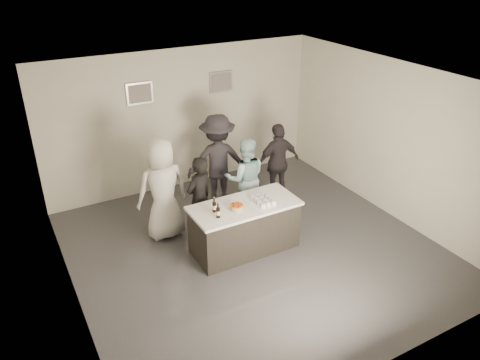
{
  "coord_description": "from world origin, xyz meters",
  "views": [
    {
      "loc": [
        -3.52,
        -5.87,
        4.81
      ],
      "look_at": [
        0.0,
        0.5,
        1.15
      ],
      "focal_mm": 35.0,
      "sensor_mm": 36.0,
      "label": 1
    }
  ],
  "objects": [
    {
      "name": "floor",
      "position": [
        0.0,
        0.0,
        0.0
      ],
      "size": [
        6.0,
        6.0,
        0.0
      ],
      "primitive_type": "plane",
      "color": "#3D3D42",
      "rests_on": "ground"
    },
    {
      "name": "ceiling",
      "position": [
        0.0,
        0.0,
        3.0
      ],
      "size": [
        6.0,
        6.0,
        0.0
      ],
      "primitive_type": "plane",
      "rotation": [
        3.14,
        0.0,
        0.0
      ],
      "color": "white"
    },
    {
      "name": "wall_back",
      "position": [
        0.0,
        3.0,
        1.5
      ],
      "size": [
        6.0,
        0.04,
        3.0
      ],
      "primitive_type": "cube",
      "color": "beige",
      "rests_on": "ground"
    },
    {
      "name": "wall_front",
      "position": [
        0.0,
        -3.0,
        1.5
      ],
      "size": [
        6.0,
        0.04,
        3.0
      ],
      "primitive_type": "cube",
      "color": "beige",
      "rests_on": "ground"
    },
    {
      "name": "wall_left",
      "position": [
        -3.0,
        0.0,
        1.5
      ],
      "size": [
        0.04,
        6.0,
        3.0
      ],
      "primitive_type": "cube",
      "color": "beige",
      "rests_on": "ground"
    },
    {
      "name": "wall_right",
      "position": [
        3.0,
        0.0,
        1.5
      ],
      "size": [
        0.04,
        6.0,
        3.0
      ],
      "primitive_type": "cube",
      "color": "beige",
      "rests_on": "ground"
    },
    {
      "name": "picture_left",
      "position": [
        -0.9,
        2.97,
        2.2
      ],
      "size": [
        0.54,
        0.04,
        0.44
      ],
      "primitive_type": "cube",
      "color": "#B2B2B7",
      "rests_on": "wall_back"
    },
    {
      "name": "picture_right",
      "position": [
        0.9,
        2.97,
        2.2
      ],
      "size": [
        0.54,
        0.04,
        0.44
      ],
      "primitive_type": "cube",
      "color": "#B2B2B7",
      "rests_on": "wall_back"
    },
    {
      "name": "bar_counter",
      "position": [
        -0.14,
        0.09,
        0.45
      ],
      "size": [
        1.86,
        0.86,
        0.9
      ],
      "primitive_type": "cube",
      "color": "white",
      "rests_on": "ground"
    },
    {
      "name": "cake",
      "position": [
        -0.33,
        0.02,
        0.94
      ],
      "size": [
        0.22,
        0.22,
        0.07
      ],
      "primitive_type": "cylinder",
      "color": "orange",
      "rests_on": "bar_counter"
    },
    {
      "name": "beer_bottle_a",
      "position": [
        -0.69,
        0.13,
        1.03
      ],
      "size": [
        0.07,
        0.07,
        0.26
      ],
      "primitive_type": "cylinder",
      "color": "black",
      "rests_on": "bar_counter"
    },
    {
      "name": "beer_bottle_b",
      "position": [
        -0.71,
        -0.07,
        1.03
      ],
      "size": [
        0.07,
        0.07,
        0.26
      ],
      "primitive_type": "cylinder",
      "color": "black",
      "rests_on": "bar_counter"
    },
    {
      "name": "tumbler_cluster",
      "position": [
        0.19,
        0.01,
        0.94
      ],
      "size": [
        0.3,
        0.4,
        0.08
      ],
      "primitive_type": "cube",
      "color": "gold",
      "rests_on": "bar_counter"
    },
    {
      "name": "candles",
      "position": [
        -0.47,
        -0.18,
        0.9
      ],
      "size": [
        0.24,
        0.08,
        0.01
      ],
      "primitive_type": "cube",
      "color": "pink",
      "rests_on": "bar_counter"
    },
    {
      "name": "person_main_black",
      "position": [
        -0.65,
        0.81,
        0.8
      ],
      "size": [
        0.69,
        0.58,
        1.6
      ],
      "primitive_type": "imported",
      "rotation": [
        0.0,
        0.0,
        3.53
      ],
      "color": "black",
      "rests_on": "ground"
    },
    {
      "name": "person_main_blue",
      "position": [
        0.44,
        1.08,
        0.82
      ],
      "size": [
        0.97,
        0.86,
        1.65
      ],
      "primitive_type": "imported",
      "rotation": [
        0.0,
        0.0,
        2.78
      ],
      "color": "#A6D4D9",
      "rests_on": "ground"
    },
    {
      "name": "person_guest_left",
      "position": [
        -1.18,
        1.2,
        0.95
      ],
      "size": [
        0.94,
        0.62,
        1.9
      ],
      "primitive_type": "imported",
      "rotation": [
        0.0,
        0.0,
        3.15
      ],
      "color": "silver",
      "rests_on": "ground"
    },
    {
      "name": "person_guest_right",
      "position": [
        1.37,
        1.38,
        0.83
      ],
      "size": [
        0.98,
        0.43,
        1.67
      ],
      "primitive_type": "imported",
      "rotation": [
        0.0,
        0.0,
        3.12
      ],
      "color": "#2C262D",
      "rests_on": "ground"
    },
    {
      "name": "person_guest_back",
      "position": [
        0.22,
        1.82,
        0.96
      ],
      "size": [
        1.39,
        1.05,
        1.91
      ],
      "primitive_type": "imported",
      "rotation": [
        0.0,
        0.0,
        2.83
      ],
      "color": "#242329",
      "rests_on": "ground"
    }
  ]
}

